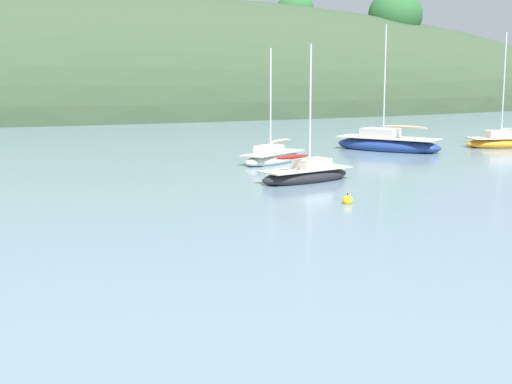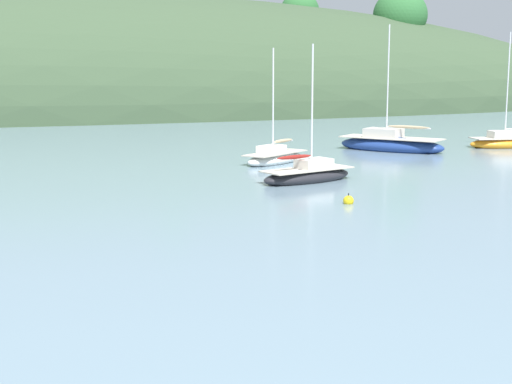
{
  "view_description": "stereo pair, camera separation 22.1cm",
  "coord_description": "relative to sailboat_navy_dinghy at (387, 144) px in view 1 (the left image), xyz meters",
  "views": [
    {
      "loc": [
        -8.94,
        -5.0,
        5.66
      ],
      "look_at": [
        0.0,
        20.0,
        1.2
      ],
      "focal_mm": 53.52,
      "sensor_mm": 36.0,
      "label": 1
    },
    {
      "loc": [
        -8.73,
        -5.07,
        5.66
      ],
      "look_at": [
        0.0,
        20.0,
        1.2
      ],
      "focal_mm": 53.52,
      "sensor_mm": 36.0,
      "label": 2
    }
  ],
  "objects": [
    {
      "name": "far_shoreline_hill",
      "position": [
        -16.25,
        45.72,
        -0.35
      ],
      "size": [
        150.0,
        36.0,
        29.41
      ],
      "color": "#384C33",
      "rests_on": "ground"
    },
    {
      "name": "sailboat_navy_dinghy",
      "position": [
        0.0,
        0.0,
        0.0
      ],
      "size": [
        6.38,
        7.27,
        8.46
      ],
      "color": "navy",
      "rests_on": "ground"
    },
    {
      "name": "sailboat_yellow_far",
      "position": [
        -9.48,
        -3.46,
        -0.1
      ],
      "size": [
        5.02,
        4.22,
        6.74
      ],
      "color": "white",
      "rests_on": "ground"
    },
    {
      "name": "sailboat_orange_cutter",
      "position": [
        8.6,
        -0.9,
        -0.08
      ],
      "size": [
        5.79,
        2.83,
        8.0
      ],
      "color": "orange",
      "rests_on": "ground"
    },
    {
      "name": "sailboat_black_sloop",
      "position": [
        -10.46,
        -10.62,
        -0.1
      ],
      "size": [
        5.47,
        3.2,
        6.8
      ],
      "color": "#232328",
      "rests_on": "ground"
    },
    {
      "name": "mooring_buoy_outer",
      "position": [
        -11.26,
        -16.74,
        -0.31
      ],
      "size": [
        0.44,
        0.44,
        0.54
      ],
      "color": "yellow",
      "rests_on": "ground"
    }
  ]
}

